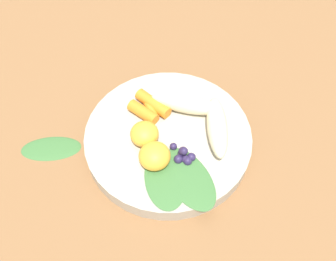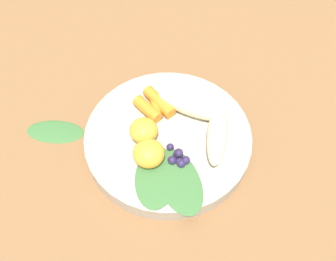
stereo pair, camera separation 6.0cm
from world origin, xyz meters
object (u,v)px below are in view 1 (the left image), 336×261
Objects in this scene: banana_peeled_left at (185,103)px; kale_leaf_stray at (51,148)px; bowl at (168,139)px; banana_peeled_right at (217,127)px; orange_segment_near at (155,156)px.

banana_peeled_left reaches higher than kale_leaf_stray.
banana_peeled_right reaches higher than bowl.
banana_peeled_right is at bearing 178.25° from kale_leaf_stray.
banana_peeled_left and banana_peeled_right have the same top height.
orange_segment_near is at bearing 141.88° from bowl.
orange_segment_near is at bearing 79.24° from banana_peeled_left.
banana_peeled_left is at bearing -42.31° from orange_segment_near.
banana_peeled_right is 0.27m from kale_leaf_stray.
banana_peeled_left is (0.04, -0.04, 0.03)m from bowl.
orange_segment_near is 0.18m from kale_leaf_stray.
orange_segment_near is (-0.02, 0.11, 0.00)m from banana_peeled_right.
kale_leaf_stray is (0.07, 0.26, -0.04)m from banana_peeled_right.
bowl is 0.08m from banana_peeled_right.
kale_leaf_stray is at bearing 75.98° from bowl.
orange_segment_near is at bearing 118.22° from banana_peeled_right.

